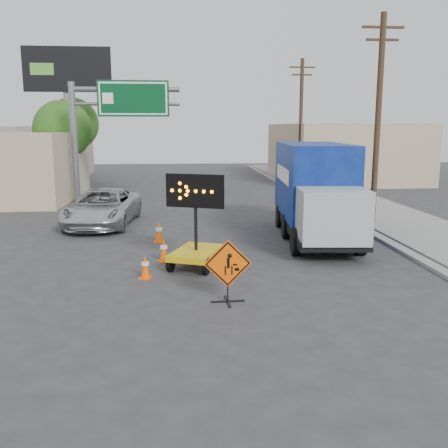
{
  "coord_description": "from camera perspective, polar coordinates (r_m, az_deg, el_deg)",
  "views": [
    {
      "loc": [
        -0.53,
        -11.29,
        4.27
      ],
      "look_at": [
        0.64,
        2.07,
        1.68
      ],
      "focal_mm": 40.0,
      "sensor_mm": 36.0,
      "label": 1
    }
  ],
  "objects": [
    {
      "name": "billboard",
      "position": [
        38.09,
        -17.45,
        15.08
      ],
      "size": [
        6.1,
        0.54,
        9.85
      ],
      "color": "slate",
      "rests_on": "ground"
    },
    {
      "name": "arrow_board",
      "position": [
        15.49,
        -3.21,
        -2.61
      ],
      "size": [
        1.89,
        2.35,
        2.91
      ],
      "rotation": [
        0.0,
        0.0,
        -0.37
      ],
      "color": "#CAA50B",
      "rests_on": "ground"
    },
    {
      "name": "cone_c",
      "position": [
        19.05,
        -7.44,
        -0.92
      ],
      "size": [
        0.44,
        0.44,
        0.79
      ],
      "rotation": [
        0.0,
        0.0,
        0.11
      ],
      "color": "#ED5405",
      "rests_on": "ground"
    },
    {
      "name": "cone_b",
      "position": [
        16.3,
        -6.9,
        -2.99
      ],
      "size": [
        0.5,
        0.5,
        0.75
      ],
      "rotation": [
        0.0,
        0.0,
        0.42
      ],
      "color": "#ED5405",
      "rests_on": "ground"
    },
    {
      "name": "curb_right",
      "position": [
        27.72,
        11.26,
        1.97
      ],
      "size": [
        0.4,
        60.0,
        0.12
      ],
      "primitive_type": "cube",
      "color": "gray",
      "rests_on": "ground"
    },
    {
      "name": "building_right_far",
      "position": [
        43.49,
        13.26,
        8.03
      ],
      "size": [
        10.0,
        14.0,
        4.6
      ],
      "primitive_type": "cube",
      "color": "tan",
      "rests_on": "ground"
    },
    {
      "name": "box_truck",
      "position": [
        19.63,
        10.34,
        3.12
      ],
      "size": [
        2.98,
        7.9,
        3.67
      ],
      "rotation": [
        0.0,
        0.0,
        -0.09
      ],
      "color": "black",
      "rests_on": "ground"
    },
    {
      "name": "highway_gantry",
      "position": [
        29.51,
        -12.9,
        12.2
      ],
      "size": [
        6.18,
        0.38,
        6.9
      ],
      "color": "slate",
      "rests_on": "ground"
    },
    {
      "name": "sidewalk_right",
      "position": [
        28.45,
        15.72,
        2.03
      ],
      "size": [
        4.0,
        60.0,
        0.15
      ],
      "primitive_type": "cube",
      "color": "gray",
      "rests_on": "ground"
    },
    {
      "name": "tree_left_far",
      "position": [
        42.15,
        -16.91,
        10.9
      ],
      "size": [
        4.1,
        4.1,
        6.66
      ],
      "color": "#432C1C",
      "rests_on": "ground"
    },
    {
      "name": "ground",
      "position": [
        12.08,
        -2.19,
        -9.79
      ],
      "size": [
        100.0,
        100.0,
        0.0
      ],
      "primitive_type": "plane",
      "color": "#2D2D30",
      "rests_on": "ground"
    },
    {
      "name": "pickup_truck",
      "position": [
        22.82,
        -13.68,
        1.85
      ],
      "size": [
        3.15,
        5.95,
        1.59
      ],
      "primitive_type": "imported",
      "rotation": [
        0.0,
        0.0,
        -0.09
      ],
      "color": "silver",
      "rests_on": "ground"
    },
    {
      "name": "tree_left_near",
      "position": [
        34.11,
        -17.95,
        10.22
      ],
      "size": [
        3.71,
        3.71,
        6.03
      ],
      "color": "#432C1C",
      "rests_on": "ground"
    },
    {
      "name": "storefront_left_far",
      "position": [
        47.58,
        -22.91,
        7.57
      ],
      "size": [
        12.0,
        10.0,
        4.4
      ],
      "primitive_type": "cube",
      "color": "#9F9184",
      "rests_on": "ground"
    },
    {
      "name": "utility_pole_far",
      "position": [
        36.3,
        8.76,
        11.44
      ],
      "size": [
        1.8,
        0.26,
        9.0
      ],
      "color": "#432C1C",
      "rests_on": "ground"
    },
    {
      "name": "construction_sign",
      "position": [
        12.33,
        0.43,
        -5.21
      ],
      "size": [
        1.2,
        0.85,
        1.59
      ],
      "rotation": [
        0.0,
        0.0,
        0.05
      ],
      "color": "black",
      "rests_on": "ground"
    },
    {
      "name": "cone_a",
      "position": [
        14.57,
        -9.0,
        -4.86
      ],
      "size": [
        0.41,
        0.41,
        0.68
      ],
      "rotation": [
        0.0,
        0.0,
        -0.2
      ],
      "color": "#ED5405",
      "rests_on": "ground"
    },
    {
      "name": "utility_pole_near",
      "position": [
        22.94,
        17.19,
        11.48
      ],
      "size": [
        1.8,
        0.26,
        9.0
      ],
      "color": "#432C1C",
      "rests_on": "ground"
    }
  ]
}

